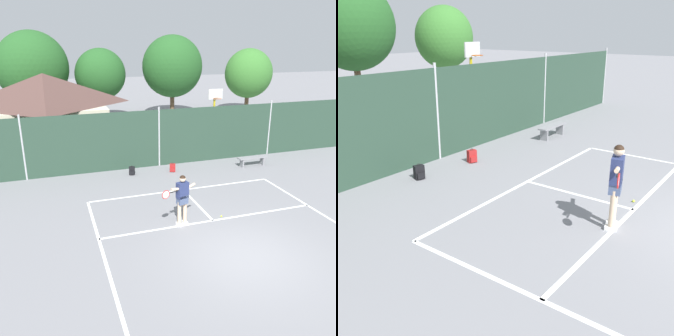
% 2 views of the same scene
% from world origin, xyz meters
% --- Properties ---
extents(ground_plane, '(120.00, 120.00, 0.00)m').
position_xyz_m(ground_plane, '(0.00, 0.00, 0.00)').
color(ground_plane, gray).
extents(court_markings, '(8.30, 11.10, 0.01)m').
position_xyz_m(court_markings, '(0.00, 0.65, 0.00)').
color(court_markings, white).
rests_on(court_markings, ground).
extents(chainlink_fence, '(26.09, 0.09, 3.07)m').
position_xyz_m(chainlink_fence, '(-0.00, 9.00, 1.46)').
color(chainlink_fence, '#284233').
rests_on(chainlink_fence, ground).
extents(basketball_hoop, '(0.90, 0.67, 3.55)m').
position_xyz_m(basketball_hoop, '(4.08, 11.09, 2.31)').
color(basketball_hoop, yellow).
rests_on(basketball_hoop, ground).
extents(clubhouse_building, '(7.00, 5.89, 4.46)m').
position_xyz_m(clubhouse_building, '(-5.35, 13.91, 2.31)').
color(clubhouse_building, beige).
rests_on(clubhouse_building, ground).
extents(treeline_backdrop, '(27.09, 4.63, 6.95)m').
position_xyz_m(treeline_backdrop, '(0.04, 20.49, 4.03)').
color(treeline_backdrop, brown).
rests_on(treeline_backdrop, ground).
extents(tennis_player, '(1.37, 0.54, 1.85)m').
position_xyz_m(tennis_player, '(-1.18, 2.54, 1.11)').
color(tennis_player, silver).
rests_on(tennis_player, ground).
extents(tennis_ball, '(0.07, 0.07, 0.07)m').
position_xyz_m(tennis_ball, '(0.41, 2.63, 0.03)').
color(tennis_ball, '#CCE033').
rests_on(tennis_ball, ground).
extents(backpack_black, '(0.32, 0.30, 0.46)m').
position_xyz_m(backpack_black, '(-1.68, 8.08, 0.19)').
color(backpack_black, black).
rests_on(backpack_black, ground).
extents(backpack_red, '(0.32, 0.31, 0.46)m').
position_xyz_m(backpack_red, '(0.34, 7.87, 0.19)').
color(backpack_red, maroon).
rests_on(backpack_red, ground).
extents(courtside_bench, '(1.60, 0.36, 0.48)m').
position_xyz_m(courtside_bench, '(4.57, 7.40, 0.36)').
color(courtside_bench, gray).
rests_on(courtside_bench, ground).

